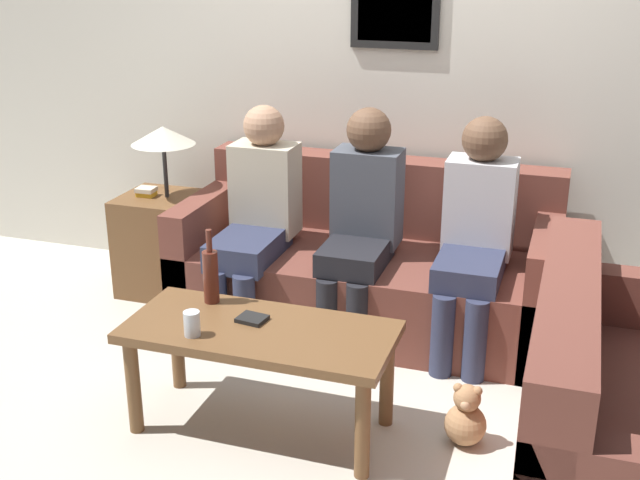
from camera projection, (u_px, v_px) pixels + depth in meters
ground_plane at (340, 361)px, 3.95m from camera, size 16.00×16.00×0.00m
wall_back at (395, 66)px, 4.38m from camera, size 9.00×0.08×2.60m
couch_main at (369, 268)px, 4.32m from camera, size 1.96×0.89×0.83m
couch_side at (639, 431)px, 2.88m from camera, size 0.89×1.47×0.83m
coffee_table at (260, 343)px, 3.28m from camera, size 1.10×0.50×0.47m
side_table_with_lamp at (162, 233)px, 4.64m from camera, size 0.45×0.44×0.99m
wine_bottle at (211, 275)px, 3.44m from camera, size 0.07×0.07×0.33m
drinking_glass at (192, 324)px, 3.17m from camera, size 0.07×0.07×0.10m
book_stack at (252, 319)px, 3.31m from camera, size 0.13×0.11×0.02m
person_left at (256, 212)px, 4.19m from camera, size 0.34×0.66×1.15m
person_middle at (361, 217)px, 4.05m from camera, size 0.34×0.60×1.17m
person_right at (475, 229)px, 3.91m from camera, size 0.34×0.64×1.16m
teddy_bear at (466, 418)px, 3.26m from camera, size 0.17×0.17×0.27m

